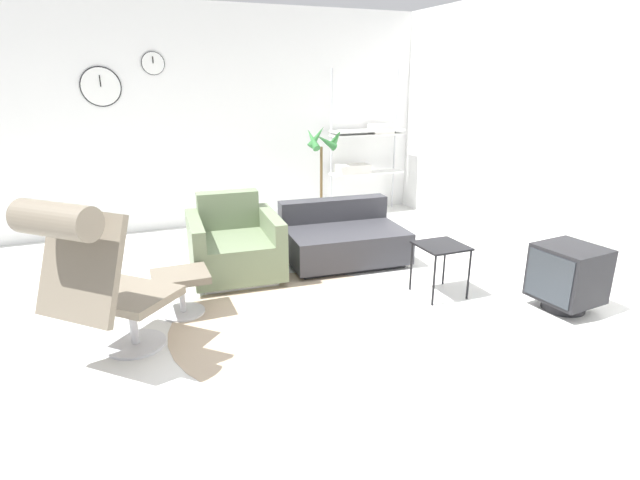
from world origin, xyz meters
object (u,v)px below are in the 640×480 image
object	(u,v)px
ottoman	(181,284)
crt_television	(567,276)
shelf_unit	(366,149)
lounge_chair	(91,266)
potted_plant	(322,185)
side_table	(441,251)
armchair_red	(234,248)
couch_low	(342,240)

from	to	relation	value
ottoman	crt_television	size ratio (longest dim) A/B	0.81
shelf_unit	lounge_chair	bearing A→B (deg)	-139.23
lounge_chair	potted_plant	size ratio (longest dim) A/B	0.92
side_table	crt_television	size ratio (longest dim) A/B	0.85
armchair_red	shelf_unit	xyz separation A→B (m)	(2.33, 1.74, 0.64)
lounge_chair	shelf_unit	world-z (taller)	shelf_unit
lounge_chair	side_table	size ratio (longest dim) A/B	2.52
armchair_red	lounge_chair	bearing A→B (deg)	50.97
lounge_chair	couch_low	size ratio (longest dim) A/B	0.94
side_table	crt_television	bearing A→B (deg)	-38.88
side_table	potted_plant	world-z (taller)	potted_plant
ottoman	crt_television	xyz separation A→B (m)	(3.07, -1.14, 0.03)
ottoman	shelf_unit	bearing A→B (deg)	39.58
crt_television	armchair_red	bearing A→B (deg)	47.47
couch_low	potted_plant	size ratio (longest dim) A/B	0.98
crt_television	shelf_unit	bearing A→B (deg)	-3.83
armchair_red	shelf_unit	bearing A→B (deg)	-139.64
lounge_chair	potted_plant	distance (m)	3.86
couch_low	potted_plant	bearing A→B (deg)	-99.43
ottoman	crt_television	world-z (taller)	crt_television
ottoman	shelf_unit	xyz separation A→B (m)	(2.94, 2.43, 0.67)
side_table	potted_plant	distance (m)	2.57
crt_television	potted_plant	size ratio (longest dim) A/B	0.43
crt_television	potted_plant	xyz separation A→B (m)	(-0.94, 3.23, 0.24)
lounge_chair	ottoman	world-z (taller)	lounge_chair
potted_plant	armchair_red	bearing A→B (deg)	-137.41
side_table	crt_television	xyz separation A→B (m)	(0.83, -0.67, -0.12)
shelf_unit	couch_low	bearing A→B (deg)	-123.38
lounge_chair	couch_low	xyz separation A→B (m)	(2.40, 1.32, -0.51)
couch_low	side_table	xyz separation A→B (m)	(0.45, -1.17, 0.19)
crt_television	potted_plant	world-z (taller)	potted_plant
side_table	crt_television	world-z (taller)	crt_television
couch_low	side_table	bearing A→B (deg)	114.84
potted_plant	couch_low	bearing A→B (deg)	-103.40
ottoman	potted_plant	bearing A→B (deg)	44.45
lounge_chair	ottoman	size ratio (longest dim) A/B	2.66
couch_low	crt_television	xyz separation A→B (m)	(1.27, -1.83, 0.07)
armchair_red	potted_plant	xyz separation A→B (m)	(1.52, 1.40, 0.25)
potted_plant	lounge_chair	bearing A→B (deg)	-135.21
lounge_chair	shelf_unit	size ratio (longest dim) A/B	0.60
lounge_chair	side_table	bearing A→B (deg)	47.11
shelf_unit	potted_plant	bearing A→B (deg)	-157.06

